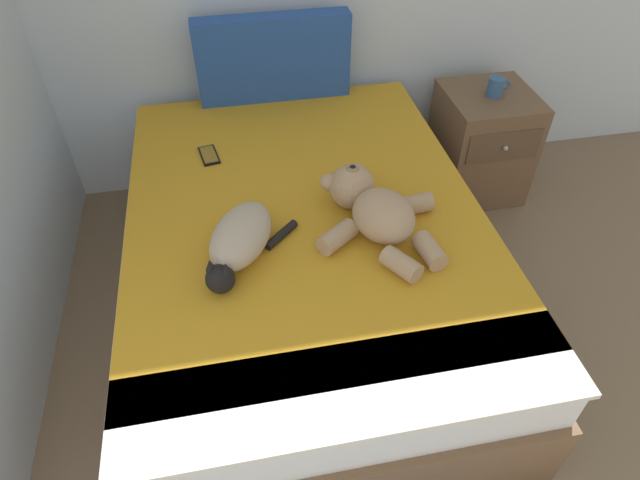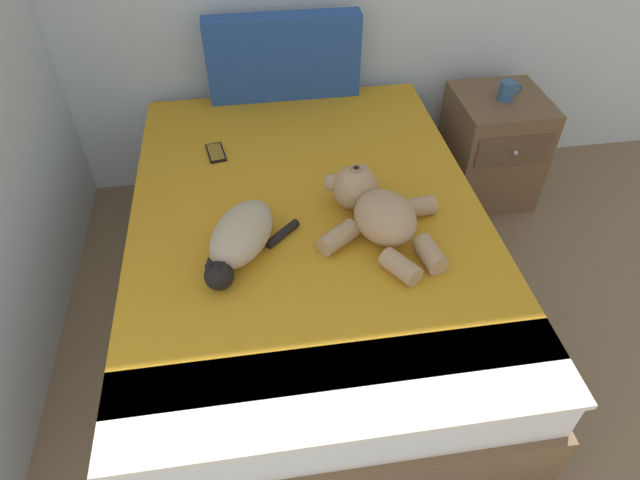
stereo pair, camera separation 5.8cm
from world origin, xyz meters
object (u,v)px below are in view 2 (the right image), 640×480
Objects in this scene: bed at (308,259)px; cat at (240,238)px; cell_phone at (216,153)px; mug at (507,90)px; teddy_bear at (376,210)px; nightstand at (491,148)px; patterned_cushion at (284,58)px.

bed is 0.50m from cat.
mug is at bearing 9.66° from cell_phone.
teddy_bear is 0.83m from cell_phone.
teddy_bear reaches higher than nightstand.
nightstand reaches higher than bed.
patterned_cushion is 1.21m from nightstand.
teddy_bear is at bearing -77.73° from patterned_cushion.
cat is at bearing -103.66° from patterned_cushion.
bed is 16.30× the size of mug.
cell_phone is (-0.36, -0.48, -0.20)m from patterned_cushion.
bed is 3.32× the size of nightstand.
patterned_cushion is at bearing 76.34° from cat.
cat reaches higher than cell_phone.
patterned_cushion reaches higher than bed.
cell_phone is 1.32× the size of mug.
cat is at bearing -146.75° from mug.
patterned_cushion is 1.28× the size of teddy_bear.
bed is 1.34m from mug.
teddy_bear is (0.23, -1.06, -0.12)m from patterned_cushion.
nightstand is at bearing -11.40° from patterned_cushion.
patterned_cushion reaches higher than cat.
patterned_cushion is at bearing 89.55° from bed.
cat is at bearing -82.40° from cell_phone.
teddy_bear is at bearing -44.64° from cell_phone.
teddy_bear is (0.24, -0.15, 0.37)m from bed.
patterned_cushion is 6.24× the size of mug.
cell_phone is 1.49m from nightstand.
patterned_cushion is (0.01, 0.90, 0.50)m from bed.
patterned_cushion is 1.27× the size of nightstand.
nightstand is 0.34m from mug.
bed is at bearing -50.67° from cell_phone.
nightstand is at bearing 10.07° from cell_phone.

